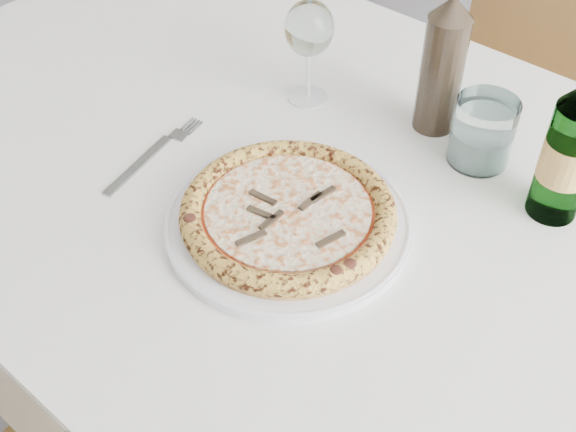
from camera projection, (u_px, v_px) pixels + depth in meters
The scene contains 10 objects.
floor at pixel (258, 384), 1.64m from camera, with size 5.00×6.00×0.02m, color slate.
dining_table at pixel (329, 227), 1.04m from camera, with size 1.64×1.05×0.76m.
chair_far at pixel (532, 60), 1.63m from camera, with size 0.40×0.41×0.93m.
plate at pixel (288, 222), 0.92m from camera, with size 0.31×0.31×0.02m.
pizza at pixel (288, 212), 0.91m from camera, with size 0.27×0.27×0.03m.
fork at pixel (151, 155), 1.03m from camera, with size 0.03×0.20×0.00m.
wine_glass at pixel (309, 31), 1.05m from camera, with size 0.07×0.07×0.16m.
tumbler at pixel (482, 135), 0.99m from camera, with size 0.09×0.09×0.10m.
beer_bottle at pixel (571, 150), 0.88m from camera, with size 0.07×0.07×0.25m.
wine_bottle at pixel (443, 63), 1.01m from camera, with size 0.06×0.06×0.25m.
Camera 1 is at (0.59, -0.70, 1.41)m, focal length 45.00 mm.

